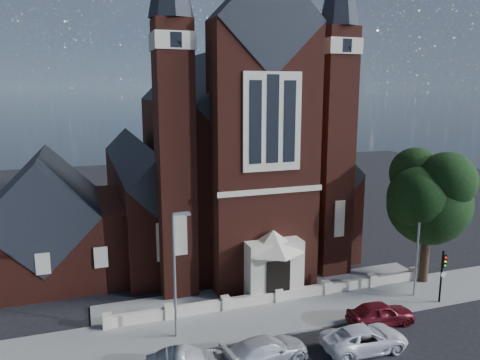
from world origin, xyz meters
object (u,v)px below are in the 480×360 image
object	(u,v)px
traffic_signal	(443,270)
street_lamp_left	(176,268)
parish_hall	(47,227)
church	(215,159)
car_white_suv	(365,338)
street_tree	(433,199)
car_dark_red	(381,313)
car_silver_b	(266,351)
street_lamp_right	(419,238)

from	to	relation	value
traffic_signal	street_lamp_left	bearing A→B (deg)	175.24
parish_hall	traffic_signal	bearing A→B (deg)	-29.98
church	car_white_suv	xyz separation A→B (m)	(2.35, -23.93, -7.46)
street_tree	street_lamp_left	xyz separation A→B (m)	(-20.51, -1.71, -2.36)
traffic_signal	car_dark_red	distance (m)	6.25
parish_hall	car_silver_b	distance (m)	22.30
church	car_silver_b	world-z (taller)	church
street_lamp_left	street_lamp_right	xyz separation A→B (m)	(18.00, 0.00, 0.00)
church	traffic_signal	size ratio (longest dim) A/B	8.72
car_silver_b	car_dark_red	size ratio (longest dim) A/B	1.14
church	street_lamp_left	distance (m)	20.84
street_tree	car_silver_b	distance (m)	18.47
street_lamp_right	car_dark_red	size ratio (longest dim) A/B	1.80
parish_hall	car_dark_red	distance (m)	27.11
street_tree	car_dark_red	xyz separation A→B (m)	(-7.47, -4.39, -6.19)
car_dark_red	parish_hall	bearing A→B (deg)	56.12
street_tree	traffic_signal	xyz separation A→B (m)	(-1.60, -3.28, -4.38)
street_lamp_left	street_tree	bearing A→B (deg)	4.76
street_tree	car_white_suv	world-z (taller)	street_tree
street_tree	car_dark_red	distance (m)	10.65
car_silver_b	car_white_suv	world-z (taller)	car_silver_b
church	car_dark_red	size ratio (longest dim) A/B	7.75
parish_hall	street_tree	distance (m)	31.27
street_tree	car_dark_red	size ratio (longest dim) A/B	2.38
traffic_signal	street_lamp_right	bearing A→B (deg)	120.01
street_lamp_right	car_white_suv	size ratio (longest dim) A/B	1.55
street_lamp_right	car_silver_b	world-z (taller)	street_lamp_right
church	street_tree	world-z (taller)	church
street_tree	car_silver_b	size ratio (longest dim) A/B	2.08
parish_hall	street_tree	bearing A→B (deg)	-23.26
street_lamp_left	traffic_signal	xyz separation A→B (m)	(18.91, -1.57, -2.02)
church	car_white_suv	size ratio (longest dim) A/B	6.67
church	car_silver_b	xyz separation A→B (m)	(-3.72, -23.27, -7.44)
car_white_suv	street_lamp_left	bearing A→B (deg)	66.17
car_silver_b	street_lamp_right	bearing A→B (deg)	-81.34
parish_hall	street_lamp_left	bearing A→B (deg)	-59.98
parish_hall	car_dark_red	size ratio (longest dim) A/B	2.71
traffic_signal	car_dark_red	bearing A→B (deg)	-169.35
church	street_tree	distance (m)	21.38
church	car_silver_b	bearing A→B (deg)	-99.08
car_white_suv	traffic_signal	bearing A→B (deg)	-66.35
church	parish_hall	distance (m)	17.26
traffic_signal	car_white_suv	bearing A→B (deg)	-158.46
traffic_signal	car_dark_red	world-z (taller)	traffic_signal
car_silver_b	parish_hall	bearing A→B (deg)	25.11
car_dark_red	street_lamp_right	bearing A→B (deg)	-57.23
church	traffic_signal	world-z (taller)	church
street_lamp_right	traffic_signal	world-z (taller)	street_lamp_right
church	street_lamp_left	world-z (taller)	church
parish_hall	street_lamp_right	world-z (taller)	parish_hall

